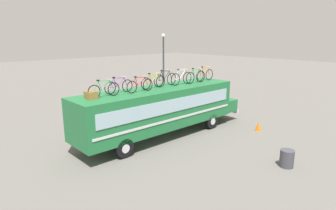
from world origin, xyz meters
The scene contains 14 objects.
ground_plane centered at (0.00, 0.00, 0.00)m, with size 120.00×120.00×0.00m, color #605E59.
bus centered at (0.22, 0.00, 1.76)m, with size 11.69×2.55×2.94m.
luggage_bag_1 centered at (-4.23, 0.05, 3.13)m, with size 0.48×0.54×0.37m, color olive.
rooftop_bicycle_1 centered at (-3.57, -0.05, 3.32)m, with size 1.76×0.44×0.90m.
rooftop_bicycle_2 centered at (-2.45, 0.36, 3.31)m, with size 1.72×0.44×0.88m.
rooftop_bicycle_3 centered at (-1.46, -0.16, 3.31)m, with size 1.72×0.44×0.88m.
rooftop_bicycle_4 centered at (-0.25, 0.17, 3.32)m, with size 1.77×0.44×0.91m.
rooftop_bicycle_5 centered at (0.82, 0.36, 3.35)m, with size 1.78×0.44×0.98m.
rooftop_bicycle_6 centered at (1.84, 0.00, 3.35)m, with size 1.77×0.44×0.98m.
rooftop_bicycle_7 centered at (2.94, -0.18, 3.35)m, with size 1.75×0.44×0.98m.
rooftop_bicycle_8 centered at (4.07, 0.04, 3.35)m, with size 1.71×0.44×0.98m.
trash_bin centered at (1.69, -7.01, 0.41)m, with size 0.63×0.63×0.81m, color #3F3F47.
traffic_cone centered at (5.36, -3.41, 0.30)m, with size 0.37×0.37×0.60m, color orange.
street_lamp centered at (5.90, 6.19, 3.52)m, with size 0.31×0.31×6.03m.
Camera 1 is at (-10.61, -12.30, 5.91)m, focal length 30.74 mm.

